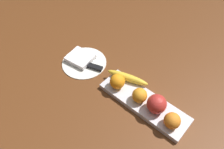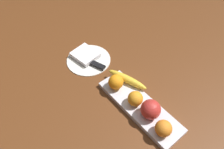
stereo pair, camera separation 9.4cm
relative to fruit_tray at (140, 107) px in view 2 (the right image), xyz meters
name	(u,v)px [view 2 (the right image)]	position (x,y,z in m)	size (l,w,h in m)	color
ground_plane	(137,110)	(0.00, 0.01, -0.01)	(2.40, 2.40, 0.00)	#5F3216
fruit_tray	(140,107)	(0.00, 0.00, 0.00)	(0.38, 0.12, 0.02)	silver
apple	(151,109)	(-0.05, 0.00, 0.05)	(0.08, 0.08, 0.08)	red
banana	(127,79)	(0.12, -0.04, 0.03)	(0.18, 0.03, 0.03)	yellow
orange_near_apple	(135,99)	(0.02, 0.01, 0.04)	(0.06, 0.06, 0.06)	orange
orange_near_banana	(163,128)	(-0.13, 0.02, 0.04)	(0.06, 0.06, 0.06)	orange
orange_center	(116,82)	(0.13, 0.02, 0.04)	(0.06, 0.06, 0.06)	orange
dinner_plate	(89,60)	(0.35, 0.00, -0.01)	(0.21, 0.21, 0.01)	white
folded_napkin	(85,55)	(0.38, 0.00, 0.01)	(0.12, 0.10, 0.02)	white
knife	(94,63)	(0.31, 0.00, 0.00)	(0.18, 0.08, 0.01)	silver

